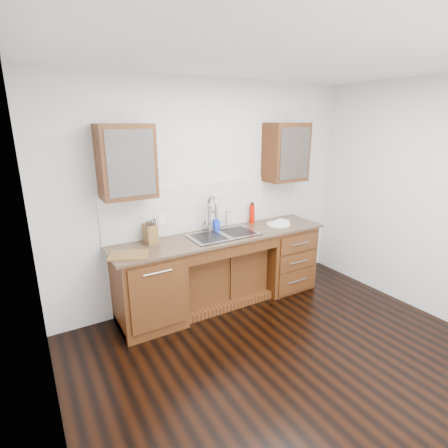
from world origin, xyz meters
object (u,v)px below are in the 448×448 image
cutting_board (129,255)px  knife_block (150,234)px  water_bottle (252,214)px  soap_bottle (216,222)px  plate (279,224)px

cutting_board → knife_block: bearing=39.4°
water_bottle → cutting_board: bearing=-169.3°
soap_bottle → water_bottle: size_ratio=0.63×
cutting_board → water_bottle: bearing=10.7°
plate → water_bottle: bearing=133.4°
water_bottle → knife_block: water_bottle is taller
soap_bottle → cutting_board: (-1.23, -0.36, -0.07)m
cutting_board → plate: bearing=2.1°
soap_bottle → water_bottle: 0.53m
water_bottle → plate: size_ratio=0.82×
soap_bottle → knife_block: knife_block is taller
soap_bottle → cutting_board: soap_bottle is taller
water_bottle → plate: bearing=-46.6°
soap_bottle → knife_block: (-0.90, -0.09, 0.03)m
water_bottle → knife_block: bearing=-177.5°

